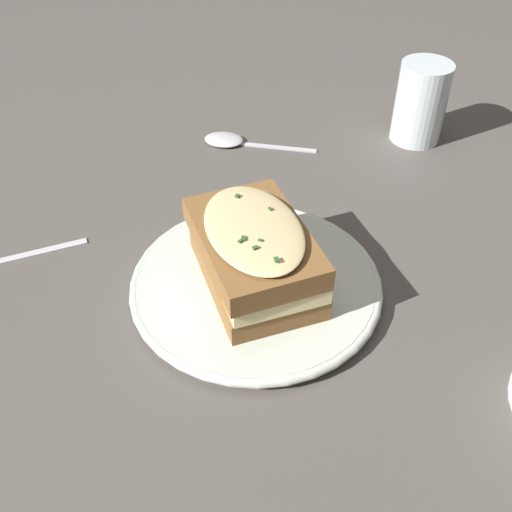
# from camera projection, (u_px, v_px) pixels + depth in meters

# --- Properties ---
(ground_plane) EXTENTS (2.40, 2.40, 0.00)m
(ground_plane) POSITION_uv_depth(u_px,v_px,m) (247.00, 269.00, 0.66)
(ground_plane) COLOR #514C47
(dinner_plate) EXTENTS (0.26, 0.26, 0.02)m
(dinner_plate) POSITION_uv_depth(u_px,v_px,m) (256.00, 285.00, 0.63)
(dinner_plate) COLOR silver
(dinner_plate) RESTS_ON ground_plane
(sandwich) EXTENTS (0.18, 0.18, 0.08)m
(sandwich) POSITION_uv_depth(u_px,v_px,m) (255.00, 254.00, 0.59)
(sandwich) COLOR brown
(sandwich) RESTS_ON dinner_plate
(water_glass) EXTENTS (0.07, 0.07, 0.11)m
(water_glass) POSITION_uv_depth(u_px,v_px,m) (421.00, 103.00, 0.82)
(water_glass) COLOR silver
(water_glass) RESTS_ON ground_plane
(spoon) EXTENTS (0.16, 0.08, 0.01)m
(spoon) POSITION_uv_depth(u_px,v_px,m) (230.00, 140.00, 0.85)
(spoon) COLOR silver
(spoon) RESTS_ON ground_plane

